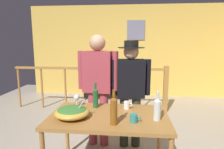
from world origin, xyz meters
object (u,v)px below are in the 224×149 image
object	(u,v)px
tv_console	(101,89)
wine_bottle_green	(96,97)
wine_glass	(77,98)
wine_bottle_amber	(114,110)
framed_picture	(136,30)
person_standing_left	(98,81)
wine_bottle_clear	(157,108)
person_standing_right	(131,86)
flat_screen_tv	(100,71)
salad_bowl	(72,112)
serving_table	(109,121)
stair_railing	(111,82)
mug_teal	(134,118)
mug_white	(127,105)

from	to	relation	value
tv_console	wine_bottle_green	distance (m)	3.06
wine_glass	wine_bottle_amber	distance (m)	0.73
framed_picture	person_standing_left	xyz separation A→B (m)	(-0.60, -2.82, -0.88)
wine_bottle_clear	person_standing_right	size ratio (longest dim) A/B	0.20
framed_picture	wine_glass	size ratio (longest dim) A/B	3.32
wine_glass	person_standing_right	bearing A→B (deg)	31.59
framed_picture	tv_console	bearing A→B (deg)	-163.28
flat_screen_tv	salad_bowl	world-z (taller)	salad_bowl
serving_table	person_standing_left	distance (m)	0.79
stair_railing	wine_bottle_clear	world-z (taller)	wine_bottle_clear
serving_table	person_standing_right	size ratio (longest dim) A/B	0.85
wine_bottle_amber	person_standing_right	bearing A→B (deg)	80.05
flat_screen_tv	wine_bottle_amber	world-z (taller)	wine_bottle_amber
stair_railing	salad_bowl	size ratio (longest dim) A/B	9.09
wine_bottle_amber	mug_teal	distance (m)	0.24
wine_bottle_clear	person_standing_right	bearing A→B (deg)	110.69
serving_table	wine_bottle_amber	distance (m)	0.34
tv_console	mug_teal	bearing A→B (deg)	-75.25
serving_table	stair_railing	bearing A→B (deg)	95.24
stair_railing	person_standing_left	distance (m)	1.56
framed_picture	person_standing_right	distance (m)	2.98
tv_console	salad_bowl	world-z (taller)	salad_bowl
wine_bottle_amber	mug_teal	size ratio (longest dim) A/B	3.13
tv_console	wine_bottle_green	xyz separation A→B (m)	(0.41, -2.97, 0.64)
mug_white	wine_bottle_amber	bearing A→B (deg)	-104.16
wine_bottle_amber	tv_console	bearing A→B (deg)	101.24
stair_railing	wine_bottle_amber	distance (m)	2.48
salad_bowl	mug_white	world-z (taller)	salad_bowl
mug_white	framed_picture	bearing A→B (deg)	87.26
flat_screen_tv	serving_table	xyz separation A→B (m)	(0.61, -3.18, -0.08)
wine_bottle_green	person_standing_left	bearing A→B (deg)	95.71
stair_railing	wine_bottle_clear	size ratio (longest dim) A/B	11.20
stair_railing	wine_bottle_green	xyz separation A→B (m)	(0.00, -1.96, 0.23)
stair_railing	person_standing_right	distance (m)	1.61
salad_bowl	wine_bottle_amber	xyz separation A→B (m)	(0.48, -0.14, 0.09)
tv_console	flat_screen_tv	bearing A→B (deg)	-90.00
salad_bowl	person_standing_left	bearing A→B (deg)	78.76
framed_picture	mug_white	bearing A→B (deg)	-92.74
flat_screen_tv	wine_bottle_amber	size ratio (longest dim) A/B	1.73
framed_picture	wine_bottle_clear	bearing A→B (deg)	-87.20
stair_railing	tv_console	size ratio (longest dim) A/B	3.94
wine_bottle_green	mug_teal	bearing A→B (deg)	-41.06
framed_picture	serving_table	bearing A→B (deg)	-95.83
stair_railing	wine_glass	world-z (taller)	stair_railing
stair_railing	person_standing_left	bearing A→B (deg)	-91.51
wine_bottle_clear	person_standing_left	xyz separation A→B (m)	(-0.78, 0.77, 0.12)
salad_bowl	wine_bottle_green	size ratio (longest dim) A/B	1.21
wine_glass	mug_white	world-z (taller)	wine_glass
salad_bowl	person_standing_left	distance (m)	0.83
mug_teal	person_standing_right	size ratio (longest dim) A/B	0.07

